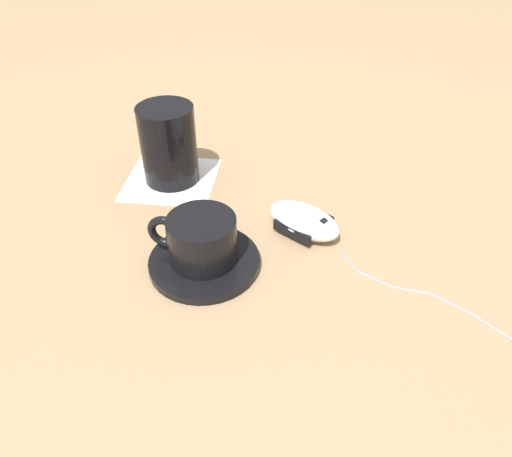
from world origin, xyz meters
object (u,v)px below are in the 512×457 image
(coffee_cup, at_px, (201,239))
(computer_mouse, at_px, (304,220))
(saucer, at_px, (205,262))
(drinking_glass, at_px, (168,144))

(coffee_cup, relative_size, computer_mouse, 0.85)
(saucer, xyz_separation_m, drinking_glass, (0.20, -0.01, 0.05))
(saucer, height_order, computer_mouse, computer_mouse)
(coffee_cup, distance_m, drinking_glass, 0.20)
(saucer, xyz_separation_m, computer_mouse, (0.02, -0.14, 0.01))
(computer_mouse, bearing_deg, drinking_glass, 35.82)
(computer_mouse, distance_m, drinking_glass, 0.23)
(saucer, relative_size, computer_mouse, 1.14)
(coffee_cup, bearing_deg, saucer, -156.86)
(computer_mouse, xyz_separation_m, drinking_glass, (0.18, 0.13, 0.04))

